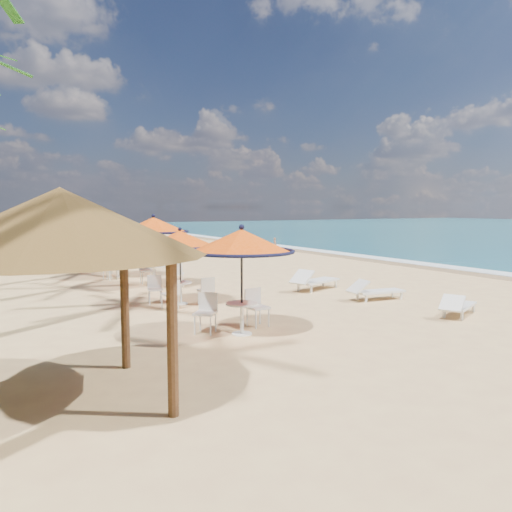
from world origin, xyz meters
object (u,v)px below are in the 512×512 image
(station_1, at_px, (179,248))
(station_4, at_px, (103,228))
(station_3, at_px, (119,232))
(lounger_near, at_px, (458,305))
(station_2, at_px, (154,231))
(lounger_mid, at_px, (374,290))
(station_0, at_px, (240,251))
(palapa, at_px, (61,223))
(lounger_far, at_px, (314,280))

(station_1, xyz_separation_m, station_4, (0.28, 10.97, 0.21))
(station_3, height_order, lounger_near, station_3)
(station_2, height_order, lounger_mid, station_2)
(lounger_near, bearing_deg, station_0, 144.09)
(station_1, height_order, station_2, station_2)
(station_1, relative_size, palapa, 0.55)
(station_1, xyz_separation_m, lounger_near, (5.80, -5.18, -1.38))
(station_3, height_order, lounger_mid, station_3)
(station_3, height_order, station_4, station_4)
(lounger_near, xyz_separation_m, lounger_far, (-0.83, 5.26, 0.06))
(station_0, relative_size, lounger_near, 1.37)
(station_4, bearing_deg, station_0, -91.33)
(station_1, height_order, station_3, station_3)
(station_3, bearing_deg, palapa, -107.79)
(lounger_far, relative_size, palapa, 0.54)
(station_1, relative_size, lounger_far, 1.03)
(lounger_far, bearing_deg, station_4, 95.42)
(station_0, xyz_separation_m, lounger_near, (5.87, -1.23, -1.61))
(lounger_mid, bearing_deg, station_1, 164.74)
(station_4, bearing_deg, station_2, -88.57)
(station_0, height_order, lounger_near, station_0)
(station_4, xyz_separation_m, lounger_near, (5.52, -16.15, -1.59))
(station_4, bearing_deg, lounger_far, -66.69)
(station_4, height_order, palapa, palapa)
(station_1, distance_m, palapa, 7.60)
(station_3, relative_size, lounger_far, 1.14)
(station_1, xyz_separation_m, lounger_far, (4.97, 0.08, -1.32))
(station_1, distance_m, lounger_near, 7.90)
(station_2, height_order, station_3, station_2)
(station_2, bearing_deg, lounger_near, -58.86)
(station_1, height_order, lounger_mid, station_1)
(station_0, xyz_separation_m, station_2, (0.53, 7.61, 0.10))
(station_0, bearing_deg, lounger_far, 38.69)
(lounger_mid, distance_m, palapa, 10.70)
(station_0, distance_m, station_1, 3.96)
(station_3, bearing_deg, lounger_far, -52.88)
(lounger_near, xyz_separation_m, lounger_mid, (-0.31, 2.82, 0.02))
(station_2, relative_size, station_3, 1.04)
(lounger_near, distance_m, lounger_far, 5.33)
(station_0, relative_size, station_2, 0.95)
(palapa, bearing_deg, station_4, 75.44)
(station_0, xyz_separation_m, station_3, (0.03, 10.65, -0.05))
(station_3, relative_size, lounger_mid, 1.33)
(station_0, distance_m, lounger_far, 6.64)
(station_4, relative_size, lounger_near, 1.41)
(station_0, bearing_deg, palapa, -150.83)
(lounger_near, height_order, lounger_far, lounger_far)
(lounger_mid, xyz_separation_m, lounger_far, (-0.52, 2.44, 0.05))
(lounger_mid, relative_size, lounger_far, 0.86)
(palapa, bearing_deg, station_1, 56.15)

